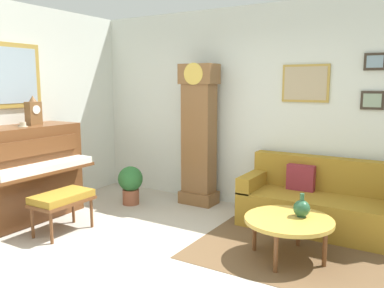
{
  "coord_description": "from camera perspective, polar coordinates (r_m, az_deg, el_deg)",
  "views": [
    {
      "loc": [
        2.17,
        -2.8,
        1.74
      ],
      "look_at": [
        -0.08,
        0.91,
        1.08
      ],
      "focal_mm": 37.07,
      "sensor_mm": 36.0,
      "label": 1
    }
  ],
  "objects": [
    {
      "name": "ground_plane",
      "position": [
        3.97,
        -6.12,
        -18.25
      ],
      "size": [
        6.4,
        6.0,
        0.1
      ],
      "primitive_type": "cube",
      "color": "#B2A899"
    },
    {
      "name": "wall_back",
      "position": [
        5.64,
        8.83,
        5.11
      ],
      "size": [
        5.3,
        0.13,
        2.8
      ],
      "color": "silver",
      "rests_on": "ground_plane"
    },
    {
      "name": "area_rug",
      "position": [
        4.38,
        14.56,
        -15.03
      ],
      "size": [
        2.1,
        1.5,
        0.01
      ],
      "primitive_type": "cube",
      "color": "brown",
      "rests_on": "ground_plane"
    },
    {
      "name": "piano",
      "position": [
        5.5,
        -23.04,
        -3.88
      ],
      "size": [
        0.87,
        1.44,
        1.22
      ],
      "color": "brown",
      "rests_on": "ground_plane"
    },
    {
      "name": "piano_bench",
      "position": [
        4.92,
        -18.19,
        -7.55
      ],
      "size": [
        0.42,
        0.7,
        0.48
      ],
      "color": "brown",
      "rests_on": "ground_plane"
    },
    {
      "name": "grandfather_clock",
      "position": [
        5.71,
        1.0,
        0.81
      ],
      "size": [
        0.52,
        0.34,
        2.03
      ],
      "color": "brown",
      "rests_on": "ground_plane"
    },
    {
      "name": "couch",
      "position": [
        5.09,
        18.23,
        -8.12
      ],
      "size": [
        1.9,
        0.8,
        0.84
      ],
      "color": "olive",
      "rests_on": "ground_plane"
    },
    {
      "name": "coffee_table",
      "position": [
        4.13,
        13.75,
        -10.75
      ],
      "size": [
        0.88,
        0.88,
        0.42
      ],
      "color": "gold",
      "rests_on": "ground_plane"
    },
    {
      "name": "mantel_clock",
      "position": [
        5.51,
        -21.85,
        4.34
      ],
      "size": [
        0.13,
        0.18,
        0.38
      ],
      "color": "brown",
      "rests_on": "piano"
    },
    {
      "name": "teacup",
      "position": [
        5.33,
        -23.15,
        2.54
      ],
      "size": [
        0.12,
        0.12,
        0.06
      ],
      "color": "beige",
      "rests_on": "piano"
    },
    {
      "name": "green_jug",
      "position": [
        4.18,
        15.5,
        -8.9
      ],
      "size": [
        0.17,
        0.17,
        0.24
      ],
      "color": "#234C33",
      "rests_on": "coffee_table"
    },
    {
      "name": "potted_plant",
      "position": [
        5.85,
        -8.84,
        -5.5
      ],
      "size": [
        0.36,
        0.36,
        0.56
      ],
      "color": "#935138",
      "rests_on": "ground_plane"
    }
  ]
}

